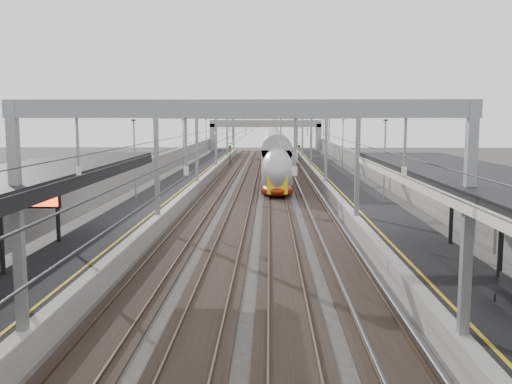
{
  "coord_description": "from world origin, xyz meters",
  "views": [
    {
      "loc": [
        0.8,
        -13.65,
        7.07
      ],
      "look_at": [
        0.0,
        20.32,
        2.72
      ],
      "focal_mm": 40.0,
      "sensor_mm": 36.0,
      "label": 1
    }
  ],
  "objects_px": {
    "overbridge": "(265,128)",
    "bench": "(509,291)",
    "signal_green": "(230,150)",
    "train": "(275,157)"
  },
  "relations": [
    {
      "from": "overbridge",
      "to": "bench",
      "type": "bearing_deg",
      "value": -84.91
    },
    {
      "from": "overbridge",
      "to": "train",
      "type": "bearing_deg",
      "value": -87.85
    },
    {
      "from": "overbridge",
      "to": "bench",
      "type": "relative_size",
      "value": 11.58
    },
    {
      "from": "train",
      "to": "signal_green",
      "type": "relative_size",
      "value": 15.11
    },
    {
      "from": "signal_green",
      "to": "bench",
      "type": "bearing_deg",
      "value": -78.67
    },
    {
      "from": "train",
      "to": "signal_green",
      "type": "bearing_deg",
      "value": 117.7
    },
    {
      "from": "bench",
      "to": "signal_green",
      "type": "height_order",
      "value": "signal_green"
    },
    {
      "from": "bench",
      "to": "train",
      "type": "bearing_deg",
      "value": 97.18
    },
    {
      "from": "train",
      "to": "overbridge",
      "type": "bearing_deg",
      "value": 92.15
    },
    {
      "from": "train",
      "to": "bench",
      "type": "bearing_deg",
      "value": -82.82
    }
  ]
}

